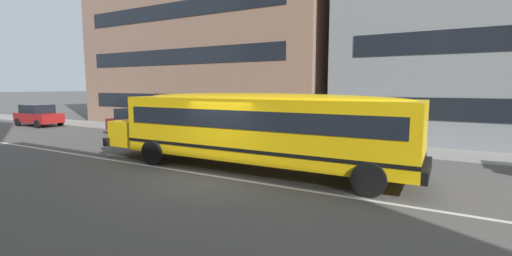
% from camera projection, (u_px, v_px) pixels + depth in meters
% --- Properties ---
extents(ground_plane, '(400.00, 400.00, 0.00)m').
position_uv_depth(ground_plane, '(216.00, 176.00, 11.68)').
color(ground_plane, '#54514F').
extents(sidewalk_far, '(120.00, 3.00, 0.01)m').
position_uv_depth(sidewalk_far, '(306.00, 142.00, 18.79)').
color(sidewalk_far, gray).
rests_on(sidewalk_far, ground_plane).
extents(lane_centreline, '(110.00, 0.16, 0.01)m').
position_uv_depth(lane_centreline, '(216.00, 176.00, 11.68)').
color(lane_centreline, silver).
rests_on(lane_centreline, ground_plane).
extents(school_bus, '(12.45, 2.95, 2.78)m').
position_uv_depth(school_bus, '(254.00, 125.00, 12.44)').
color(school_bus, yellow).
rests_on(school_bus, ground_plane).
extents(parked_car_maroon_far_corner, '(3.96, 2.00, 1.64)m').
position_uv_depth(parked_car_maroon_far_corner, '(138.00, 121.00, 21.58)').
color(parked_car_maroon_far_corner, maroon).
rests_on(parked_car_maroon_far_corner, ground_plane).
extents(parked_car_red_by_entrance, '(3.91, 1.90, 1.64)m').
position_uv_depth(parked_car_red_by_entrance, '(38.00, 115.00, 26.43)').
color(parked_car_red_by_entrance, maroon).
rests_on(parked_car_red_by_entrance, ground_plane).
extents(apartment_block_far_left, '(20.66, 12.69, 19.70)m').
position_uv_depth(apartment_block_far_left, '(225.00, 6.00, 29.59)').
color(apartment_block_far_left, '#93705B').
rests_on(apartment_block_far_left, ground_plane).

